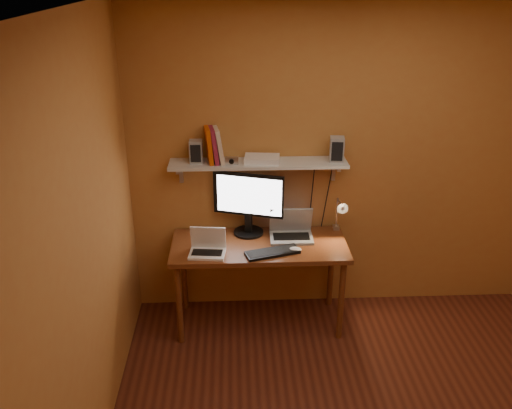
{
  "coord_description": "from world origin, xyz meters",
  "views": [
    {
      "loc": [
        -0.85,
        -2.54,
        2.79
      ],
      "look_at": [
        -0.69,
        1.18,
        1.14
      ],
      "focal_mm": 38.0,
      "sensor_mm": 36.0,
      "label": 1
    }
  ],
  "objects_px": {
    "mouse": "(295,249)",
    "desk_lamp": "(340,212)",
    "laptop": "(291,229)",
    "speaker_right": "(337,149)",
    "shelf_camera": "(232,161)",
    "wall_shelf": "(258,164)",
    "desk": "(259,253)",
    "monitor": "(248,201)",
    "keyboard": "(272,252)",
    "netbook": "(208,246)",
    "speaker_left": "(196,151)",
    "router": "(262,159)"
  },
  "relations": [
    {
      "from": "mouse",
      "to": "desk_lamp",
      "type": "xyz_separation_m",
      "value": [
        0.39,
        0.26,
        0.19
      ]
    },
    {
      "from": "laptop",
      "to": "speaker_right",
      "type": "xyz_separation_m",
      "value": [
        0.35,
        0.07,
        0.66
      ]
    },
    {
      "from": "mouse",
      "to": "shelf_camera",
      "type": "distance_m",
      "value": 0.85
    },
    {
      "from": "wall_shelf",
      "to": "speaker_right",
      "type": "distance_m",
      "value": 0.62
    },
    {
      "from": "desk",
      "to": "desk_lamp",
      "type": "bearing_deg",
      "value": 10.81
    },
    {
      "from": "monitor",
      "to": "desk_lamp",
      "type": "height_order",
      "value": "monitor"
    },
    {
      "from": "keyboard",
      "to": "mouse",
      "type": "relative_size",
      "value": 4.27
    },
    {
      "from": "speaker_right",
      "to": "shelf_camera",
      "type": "height_order",
      "value": "speaker_right"
    },
    {
      "from": "monitor",
      "to": "shelf_camera",
      "type": "height_order",
      "value": "shelf_camera"
    },
    {
      "from": "mouse",
      "to": "shelf_camera",
      "type": "height_order",
      "value": "shelf_camera"
    },
    {
      "from": "keyboard",
      "to": "speaker_right",
      "type": "bearing_deg",
      "value": 17.5
    },
    {
      "from": "speaker_right",
      "to": "wall_shelf",
      "type": "bearing_deg",
      "value": -173.89
    },
    {
      "from": "laptop",
      "to": "shelf_camera",
      "type": "distance_m",
      "value": 0.76
    },
    {
      "from": "desk",
      "to": "netbook",
      "type": "distance_m",
      "value": 0.45
    },
    {
      "from": "monitor",
      "to": "netbook",
      "type": "bearing_deg",
      "value": -118.34
    },
    {
      "from": "wall_shelf",
      "to": "mouse",
      "type": "height_order",
      "value": "wall_shelf"
    },
    {
      "from": "speaker_right",
      "to": "netbook",
      "type": "bearing_deg",
      "value": -155.89
    },
    {
      "from": "desk_lamp",
      "to": "speaker_right",
      "type": "distance_m",
      "value": 0.52
    },
    {
      "from": "desk",
      "to": "netbook",
      "type": "xyz_separation_m",
      "value": [
        -0.41,
        -0.13,
        0.14
      ]
    },
    {
      "from": "monitor",
      "to": "netbook",
      "type": "xyz_separation_m",
      "value": [
        -0.33,
        -0.32,
        -0.24
      ]
    },
    {
      "from": "speaker_left",
      "to": "router",
      "type": "xyz_separation_m",
      "value": [
        0.51,
        -0.01,
        -0.07
      ]
    },
    {
      "from": "desk_lamp",
      "to": "monitor",
      "type": "bearing_deg",
      "value": 174.95
    },
    {
      "from": "netbook",
      "to": "keyboard",
      "type": "relative_size",
      "value": 0.69
    },
    {
      "from": "monitor",
      "to": "keyboard",
      "type": "xyz_separation_m",
      "value": [
        0.17,
        -0.36,
        -0.28
      ]
    },
    {
      "from": "laptop",
      "to": "mouse",
      "type": "relative_size",
      "value": 3.55
    },
    {
      "from": "wall_shelf",
      "to": "mouse",
      "type": "relative_size",
      "value": 14.26
    },
    {
      "from": "wall_shelf",
      "to": "speaker_right",
      "type": "height_order",
      "value": "speaker_right"
    },
    {
      "from": "keyboard",
      "to": "router",
      "type": "bearing_deg",
      "value": 83.72
    },
    {
      "from": "mouse",
      "to": "shelf_camera",
      "type": "bearing_deg",
      "value": 157.64
    },
    {
      "from": "keyboard",
      "to": "speaker_left",
      "type": "height_order",
      "value": "speaker_left"
    },
    {
      "from": "keyboard",
      "to": "speaker_right",
      "type": "xyz_separation_m",
      "value": [
        0.52,
        0.35,
        0.71
      ]
    },
    {
      "from": "desk",
      "to": "desk_lamp",
      "type": "distance_m",
      "value": 0.73
    },
    {
      "from": "keyboard",
      "to": "netbook",
      "type": "bearing_deg",
      "value": 159.34
    },
    {
      "from": "wall_shelf",
      "to": "keyboard",
      "type": "distance_m",
      "value": 0.7
    },
    {
      "from": "monitor",
      "to": "router",
      "type": "height_order",
      "value": "router"
    },
    {
      "from": "mouse",
      "to": "speaker_right",
      "type": "height_order",
      "value": "speaker_right"
    },
    {
      "from": "speaker_left",
      "to": "laptop",
      "type": "bearing_deg",
      "value": -6.74
    },
    {
      "from": "desk",
      "to": "monitor",
      "type": "relative_size",
      "value": 2.48
    },
    {
      "from": "wall_shelf",
      "to": "speaker_left",
      "type": "xyz_separation_m",
      "value": [
        -0.48,
        0.01,
        0.1
      ]
    },
    {
      "from": "desk",
      "to": "wall_shelf",
      "type": "distance_m",
      "value": 0.72
    },
    {
      "from": "desk",
      "to": "keyboard",
      "type": "bearing_deg",
      "value": -60.7
    },
    {
      "from": "desk",
      "to": "router",
      "type": "distance_m",
      "value": 0.76
    },
    {
      "from": "monitor",
      "to": "speaker_right",
      "type": "height_order",
      "value": "speaker_right"
    },
    {
      "from": "laptop",
      "to": "router",
      "type": "distance_m",
      "value": 0.63
    },
    {
      "from": "monitor",
      "to": "wall_shelf",
      "type": "bearing_deg",
      "value": 19.01
    },
    {
      "from": "mouse",
      "to": "speaker_left",
      "type": "bearing_deg",
      "value": 163.32
    },
    {
      "from": "wall_shelf",
      "to": "monitor",
      "type": "xyz_separation_m",
      "value": [
        -0.08,
        -0.0,
        -0.31
      ]
    },
    {
      "from": "netbook",
      "to": "router",
      "type": "height_order",
      "value": "router"
    },
    {
      "from": "shelf_camera",
      "to": "keyboard",
      "type": "bearing_deg",
      "value": -45.32
    },
    {
      "from": "mouse",
      "to": "speaker_left",
      "type": "height_order",
      "value": "speaker_left"
    }
  ]
}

